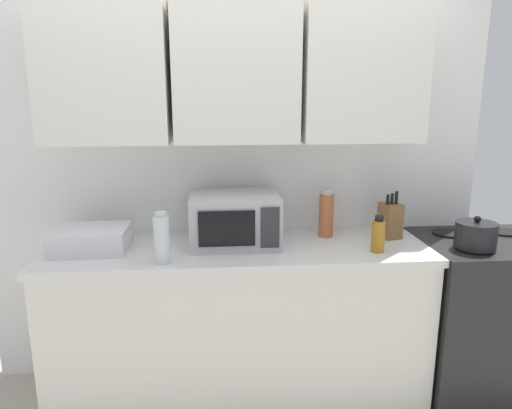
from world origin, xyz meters
TOP-DOWN VIEW (x-y plane):
  - wall_back_with_cabinets at (0.00, -0.07)m, footprint 2.93×0.38m
  - counter_run at (0.00, -0.30)m, footprint 2.06×0.63m
  - stove_range at (1.42, -0.32)m, footprint 0.76×0.64m
  - kettle at (1.25, -0.46)m, footprint 0.21×0.21m
  - microwave at (-0.02, -0.25)m, footprint 0.48×0.37m
  - dish_rack at (-0.78, -0.30)m, footprint 0.38×0.30m
  - knife_block at (0.87, -0.21)m, footprint 0.13×0.14m
  - bottle_spice_jar at (0.51, -0.15)m, footprint 0.08×0.08m
  - bottle_clear_tall at (-0.38, -0.52)m, footprint 0.08×0.08m
  - bottle_amber_vinegar at (0.72, -0.45)m, footprint 0.07×0.07m

SIDE VIEW (x-z plane):
  - counter_run at x=0.00m, z-range 0.00..0.90m
  - stove_range at x=1.42m, z-range 0.00..0.91m
  - dish_rack at x=-0.78m, z-range 0.90..1.02m
  - kettle at x=1.25m, z-range 0.89..1.07m
  - bottle_amber_vinegar at x=0.72m, z-range 0.89..1.09m
  - knife_block at x=0.87m, z-range 0.87..1.14m
  - bottle_clear_tall at x=-0.38m, z-range 0.90..1.15m
  - bottle_spice_jar at x=0.51m, z-range 0.89..1.17m
  - microwave at x=-0.02m, z-range 0.90..1.18m
  - wall_back_with_cabinets at x=0.00m, z-range 0.27..2.87m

